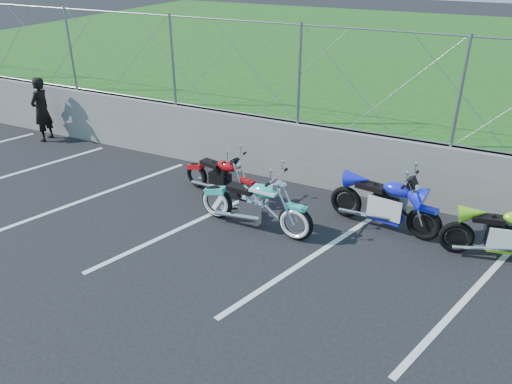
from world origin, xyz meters
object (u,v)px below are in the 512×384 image
at_px(person_standing, 41,110).
at_px(naked_orange, 222,178).
at_px(cruiser_turquoise, 256,206).
at_px(sportbike_blue, 386,205).
at_px(sportbike_green, 504,235).

bearing_deg(person_standing, naked_orange, 72.42).
distance_m(cruiser_turquoise, sportbike_blue, 2.31).
bearing_deg(cruiser_turquoise, sportbike_blue, 29.57).
height_order(cruiser_turquoise, sportbike_green, cruiser_turquoise).
distance_m(cruiser_turquoise, sportbike_green, 4.10).
bearing_deg(sportbike_blue, cruiser_turquoise, -145.47).
bearing_deg(sportbike_green, person_standing, 164.67).
xyz_separation_m(naked_orange, sportbike_blue, (3.25, 0.19, 0.06)).
bearing_deg(cruiser_turquoise, sportbike_green, 15.63).
bearing_deg(naked_orange, sportbike_green, 12.89).
relative_size(cruiser_turquoise, person_standing, 1.38).
xyz_separation_m(naked_orange, sportbike_green, (5.18, 0.05, 0.03)).
height_order(cruiser_turquoise, person_standing, person_standing).
bearing_deg(naked_orange, person_standing, -175.93).
height_order(cruiser_turquoise, sportbike_blue, cruiser_turquoise).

